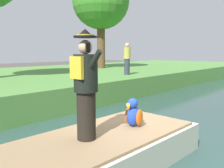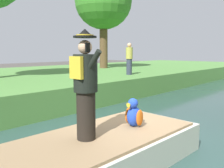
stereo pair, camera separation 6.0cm
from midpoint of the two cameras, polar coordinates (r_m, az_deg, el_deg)
name	(u,v)px [view 2 (the right image)]	position (r m, az deg, el deg)	size (l,w,h in m)	color
ground_plane	(141,152)	(5.62, 7.19, -15.41)	(80.00, 80.00, 0.00)	#4C4742
canal_water	(141,149)	(5.60, 7.20, -14.94)	(6.71, 48.00, 0.10)	#2D4C47
boat	(98,152)	(4.55, -2.80, -15.58)	(1.92, 4.25, 0.61)	silver
person_pirate	(86,85)	(4.07, -5.80, -0.33)	(0.61, 0.42, 1.85)	black
parrot_plush	(134,114)	(4.90, 5.47, -7.05)	(0.36, 0.35, 0.57)	blue
tree_broad	(103,1)	(17.59, -1.93, 18.82)	(3.92, 3.92, 6.59)	brown
person_bystander	(129,59)	(12.38, 4.19, 5.94)	(0.34, 0.34, 1.60)	#33384C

